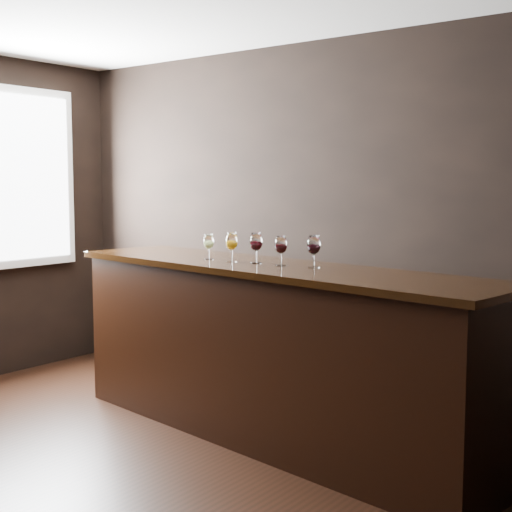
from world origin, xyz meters
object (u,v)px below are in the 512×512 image
Objects in this scene: glass_amber at (232,242)px; glass_red_b at (281,245)px; glass_red_a at (256,242)px; bar_counter at (271,355)px; back_bar_shelf at (231,330)px; glass_white at (209,242)px; glass_red_c at (314,246)px.

glass_red_b is (0.40, 0.01, -0.00)m from glass_amber.
glass_amber is 0.19m from glass_red_a.
bar_counter is at bearing -178.86° from glass_red_b.
glass_white is (0.45, -0.78, 0.81)m from back_bar_shelf.
glass_amber is at bearing -171.22° from glass_red_a.
back_bar_shelf is at bearing 143.61° from glass_red_b.
glass_amber is at bearing -175.55° from glass_red_c.
glass_red_c is at bearing 2.14° from glass_white.
back_bar_shelf is at bearing 129.84° from glass_amber.
bar_counter is 0.81m from glass_amber.
glass_white is at bearing 179.45° from glass_red_b.
glass_red_a is at bearing 8.78° from glass_amber.
back_bar_shelf is 14.80× the size of glass_white.
glass_red_a reaches higher than glass_amber.
glass_red_c reaches higher than back_bar_shelf.
glass_white is at bearing -60.35° from back_bar_shelf.
glass_red_b is (1.07, -0.79, 0.82)m from back_bar_shelf.
glass_amber reaches higher than bar_counter.
back_bar_shelf is at bearing 137.94° from glass_red_a.
glass_white is at bearing -177.86° from glass_red_c.
back_bar_shelf is 12.82× the size of glass_red_c.
glass_red_b is at bearing -36.39° from back_bar_shelf.
glass_red_b is (0.22, -0.02, -0.01)m from glass_red_a.
glass_red_b is (0.63, -0.01, 0.01)m from glass_white.
glass_red_b is (0.08, 0.00, 0.74)m from bar_counter.
glass_red_a is at bearing -42.06° from back_bar_shelf.
glass_red_b is at bearing 9.00° from bar_counter.
bar_counter is at bearing -38.60° from back_bar_shelf.
glass_white reaches higher than back_bar_shelf.
back_bar_shelf is at bearing 149.27° from bar_counter.
glass_red_a is (0.19, 0.03, 0.01)m from glass_amber.
glass_white is 0.85m from glass_red_c.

